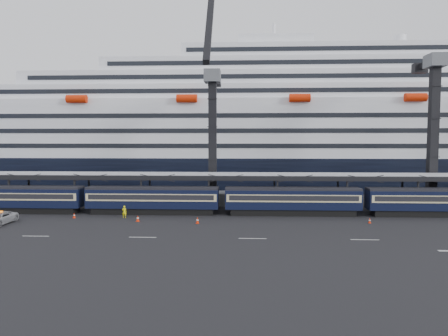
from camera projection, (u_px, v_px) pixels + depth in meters
The scene contains 11 objects.
ground at pixel (372, 231), 46.47m from camera, with size 260.00×260.00×0.00m, color black.
train at pixel (316, 200), 56.49m from camera, with size 133.05×3.00×4.05m.
canopy at pixel (343, 176), 60.06m from camera, with size 130.00×6.25×5.53m.
cruise_ship at pixel (303, 133), 91.49m from camera, with size 214.09×28.84×34.00m.
crane_dark_near at pixel (212, 132), 65.06m from camera, with size 4.50×17.75×35.08m.
crane_dark_mid at pixel (435, 123), 62.39m from camera, with size 4.50×18.24×39.64m.
worker at pixel (124, 212), 54.55m from camera, with size 0.62×0.41×1.69m, color #F5EF0C.
traffic_cone_a at pixel (74, 215), 54.46m from camera, with size 0.37×0.37×0.74m.
traffic_cone_b at pixel (138, 218), 52.19m from camera, with size 0.43×0.43×0.86m.
traffic_cone_c at pixel (198, 220), 50.88m from camera, with size 0.43×0.43×0.86m.
traffic_cone_d at pixel (370, 220), 51.14m from camera, with size 0.34×0.34×0.68m.
Camera 1 is at (-15.17, -46.57, 10.63)m, focal length 32.00 mm.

